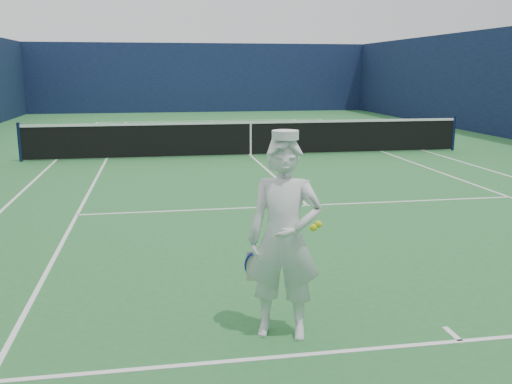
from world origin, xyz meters
TOP-DOWN VIEW (x-y plane):
  - ground at (0.00, 0.00)m, footprint 80.00×80.00m
  - court_markings at (0.00, 0.00)m, footprint 11.03×23.83m
  - windscreen_fence at (0.00, 0.00)m, footprint 20.12×36.12m
  - tennis_net at (0.00, 0.00)m, footprint 12.88×0.09m
  - tennis_player at (-1.59, -11.45)m, footprint 0.79×0.70m

SIDE VIEW (x-z plane):
  - ground at x=0.00m, z-range 0.00..0.00m
  - court_markings at x=0.00m, z-range 0.00..0.01m
  - tennis_net at x=0.00m, z-range 0.02..1.09m
  - tennis_player at x=-1.59m, z-range -0.02..1.92m
  - windscreen_fence at x=0.00m, z-range 0.00..4.00m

